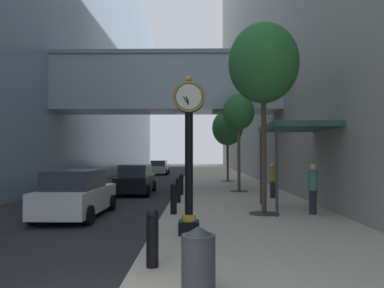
% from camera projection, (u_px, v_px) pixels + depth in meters
% --- Properties ---
extents(ground_plane, '(110.00, 110.00, 0.00)m').
position_uv_depth(ground_plane, '(183.00, 181.00, 31.39)').
color(ground_plane, '#262628').
rests_on(ground_plane, ground).
extents(sidewalk_right, '(6.31, 80.00, 0.14)m').
position_uv_depth(sidewalk_right, '(218.00, 178.00, 34.35)').
color(sidewalk_right, '#ADA593').
rests_on(sidewalk_right, ground).
extents(building_block_left, '(23.18, 80.00, 26.85)m').
position_uv_depth(building_block_left, '(56.00, 36.00, 34.84)').
color(building_block_left, '#758EA8').
rests_on(building_block_left, ground).
extents(street_clock, '(0.84, 0.55, 4.25)m').
position_uv_depth(street_clock, '(189.00, 147.00, 10.06)').
color(street_clock, black).
rests_on(street_clock, sidewalk_right).
extents(bollard_nearest, '(0.25, 0.25, 1.11)m').
position_uv_depth(bollard_nearest, '(152.00, 236.00, 7.10)').
color(bollard_nearest, black).
rests_on(bollard_nearest, sidewalk_right).
extents(bollard_third, '(0.25, 0.25, 1.11)m').
position_uv_depth(bollard_third, '(174.00, 198.00, 13.39)').
color(bollard_third, black).
rests_on(bollard_third, sidewalk_right).
extents(bollard_fourth, '(0.25, 0.25, 1.11)m').
position_uv_depth(bollard_fourth, '(178.00, 189.00, 16.54)').
color(bollard_fourth, black).
rests_on(bollard_fourth, sidewalk_right).
extents(bollard_fifth, '(0.25, 0.25, 1.11)m').
position_uv_depth(bollard_fifth, '(181.00, 184.00, 19.68)').
color(bollard_fifth, black).
rests_on(bollard_fifth, sidewalk_right).
extents(street_tree_near, '(2.54, 2.54, 6.92)m').
position_uv_depth(street_tree_near, '(263.00, 64.00, 13.56)').
color(street_tree_near, '#333335').
rests_on(street_tree_near, sidewalk_right).
extents(street_tree_mid_near, '(1.82, 1.82, 5.64)m').
position_uv_depth(street_tree_mid_near, '(239.00, 113.00, 21.68)').
color(street_tree_mid_near, '#333335').
rests_on(street_tree_mid_near, sidewalk_right).
extents(street_tree_mid_far, '(2.45, 2.45, 5.66)m').
position_uv_depth(street_tree_mid_far, '(228.00, 128.00, 29.82)').
color(street_tree_mid_far, '#333335').
rests_on(street_tree_mid_far, sidewalk_right).
extents(trash_bin, '(0.53, 0.53, 1.05)m').
position_uv_depth(trash_bin, '(198.00, 260.00, 5.66)').
color(trash_bin, '#383D42').
rests_on(trash_bin, sidewalk_right).
extents(pedestrian_walking, '(0.47, 0.52, 1.81)m').
position_uv_depth(pedestrian_walking, '(313.00, 187.00, 13.34)').
color(pedestrian_walking, '#23232D').
rests_on(pedestrian_walking, sidewalk_right).
extents(pedestrian_by_clock, '(0.48, 0.48, 1.73)m').
position_uv_depth(pedestrian_by_clock, '(273.00, 179.00, 18.25)').
color(pedestrian_by_clock, '#23232D').
rests_on(pedestrian_by_clock, sidewalk_right).
extents(storefront_awning, '(2.40, 3.60, 3.30)m').
position_uv_depth(storefront_awning, '(296.00, 128.00, 14.46)').
color(storefront_awning, '#235138').
rests_on(storefront_awning, sidewalk_right).
extents(car_black_near, '(1.96, 4.66, 1.70)m').
position_uv_depth(car_black_near, '(136.00, 180.00, 21.41)').
color(car_black_near, black).
rests_on(car_black_near, ground).
extents(car_silver_mid, '(2.07, 4.38, 1.58)m').
position_uv_depth(car_silver_mid, '(159.00, 168.00, 41.72)').
color(car_silver_mid, '#B7BABF').
rests_on(car_silver_mid, ground).
extents(car_white_far, '(2.07, 4.52, 1.72)m').
position_uv_depth(car_white_far, '(76.00, 194.00, 13.53)').
color(car_white_far, silver).
rests_on(car_white_far, ground).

